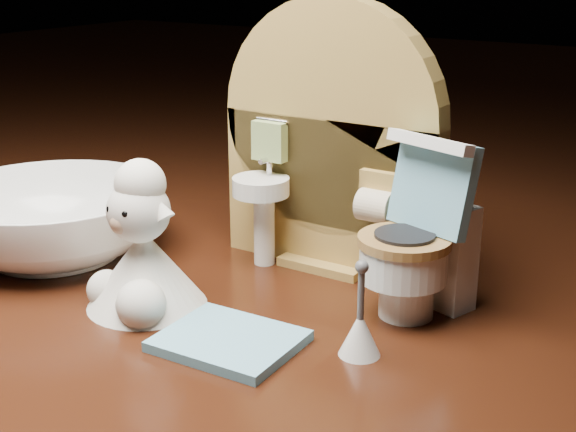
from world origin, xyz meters
name	(u,v)px	position (x,y,z in m)	size (l,w,h in m)	color
backdrop_panel	(329,153)	(0.00, 0.06, 0.07)	(0.13, 0.05, 0.15)	#A9843E
toy_toilet	(420,250)	(0.07, 0.04, 0.03)	(0.05, 0.06, 0.09)	white
bath_mat	(229,341)	(0.01, -0.05, 0.00)	(0.06, 0.05, 0.00)	#6EB1CC
toilet_brush	(360,330)	(0.06, -0.02, 0.01)	(0.02, 0.02, 0.05)	white
plush_lamb	(142,256)	(-0.05, -0.03, 0.03)	(0.06, 0.06, 0.08)	white
ceramic_bowl	(53,222)	(-0.15, -0.01, 0.02)	(0.13, 0.13, 0.04)	white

